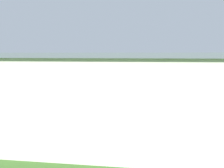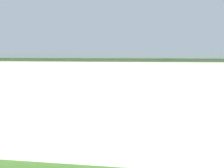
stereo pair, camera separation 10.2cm
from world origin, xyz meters
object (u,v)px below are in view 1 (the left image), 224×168
object	(u,v)px
person_beside_truck	(27,99)
person_by_parked_cars	(193,100)
biplane	(117,76)
person_walking_on_apron	(220,104)
windsock	(116,61)
hangar	(75,96)

from	to	relation	value
person_beside_truck	person_by_parked_cars	size ratio (longest dim) A/B	0.94
biplane	person_walking_on_apron	size ratio (longest dim) A/B	4.52
biplane	person_walking_on_apron	xyz separation A→B (m)	(-17.40, 18.92, -1.95)
windsock	person_beside_truck	bearing A→B (deg)	61.88
person_by_parked_cars	biplane	bearing A→B (deg)	-49.93
hangar	person_beside_truck	size ratio (longest dim) A/B	21.71
person_walking_on_apron	windsock	distance (m)	23.68
person_by_parked_cars	hangar	bearing A→B (deg)	62.82
windsock	person_by_parked_cars	bearing A→B (deg)	135.07
person_walking_on_apron	person_by_parked_cars	xyz separation A→B (m)	(3.40, -2.27, -0.01)
person_walking_on_apron	windsock	xyz separation A→B (m)	(16.93, -15.77, 5.07)
person_beside_truck	person_by_parked_cars	world-z (taller)	person_by_parked_cars
hangar	windsock	bearing A→B (deg)	-83.92
hangar	person_walking_on_apron	bearing A→B (deg)	-127.89
hangar	person_beside_truck	bearing A→B (deg)	-51.52
person_beside_truck	biplane	bearing A→B (deg)	-113.18
person_walking_on_apron	windsock	bearing A→B (deg)	-42.97
hangar	biplane	size ratio (longest dim) A/B	4.48
biplane	person_by_parked_cars	bearing A→B (deg)	130.07
person_beside_truck	windsock	size ratio (longest dim) A/B	0.24
biplane	person_by_parked_cars	size ratio (longest dim) A/B	4.56
person_walking_on_apron	windsock	world-z (taller)	windsock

